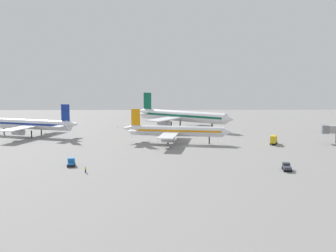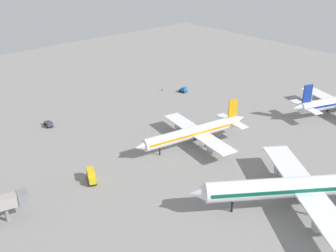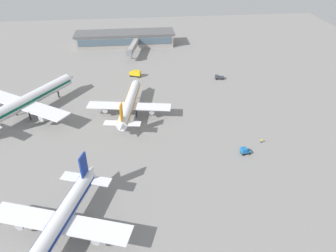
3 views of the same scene
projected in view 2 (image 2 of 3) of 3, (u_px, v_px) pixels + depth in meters
The scene contains 7 objects.
ground at pixel (167, 143), 132.97m from camera, with size 288.00×288.00×0.00m, color gray.
airplane_at_gate at pixel (194, 132), 129.78m from camera, with size 33.60×41.44×12.66m.
airplane_distant at pixel (299, 187), 99.20m from camera, with size 39.40×46.68×16.38m.
catering_truck at pixel (91, 176), 111.64m from camera, with size 5.90×3.90×3.30m.
baggage_tug at pixel (184, 90), 175.47m from camera, with size 3.43×2.60×2.30m.
pushback_tractor at pixel (49, 124), 144.17m from camera, with size 4.62×2.71×1.90m.
ground_crew_worker at pixel (162, 89), 177.71m from camera, with size 0.53×0.51×1.67m.
Camera 2 is at (89.27, -77.32, 61.36)m, focal length 43.69 mm.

